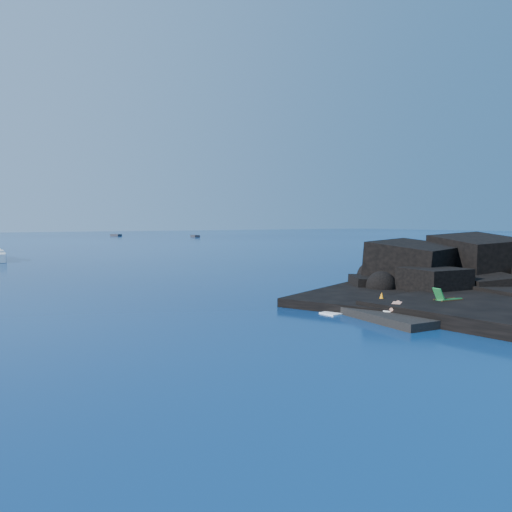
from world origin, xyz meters
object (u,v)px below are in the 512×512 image
Objects in this scene: sunbather at (397,305)px; deck_chair at (449,296)px; marker_cone at (382,298)px; distant_boat_a at (116,236)px; distant_boat_b at (195,237)px.

deck_chair is at bearing -48.79° from sunbather.
marker_cone is at bearing 38.11° from sunbather.
deck_chair is 0.75× the size of sunbather.
deck_chair is 0.33× the size of distant_boat_a.
marker_cone is at bearing -101.71° from distant_boat_b.
sunbather is at bearing 173.36° from deck_chair.
distant_boat_b is (15.13, -21.52, 0.00)m from distant_boat_a.
distant_boat_a is 0.96× the size of distant_boat_b.
deck_chair is at bearing -100.27° from distant_boat_b.
deck_chair reaches higher than distant_boat_a.
distant_boat_a is at bearing 43.94° from sunbather.
deck_chair is 2.44× the size of marker_cone.
deck_chair is 3.11m from marker_cone.
distant_boat_a is 26.31m from distant_boat_b.
marker_cone is (0.43, 1.32, 0.10)m from sunbather.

